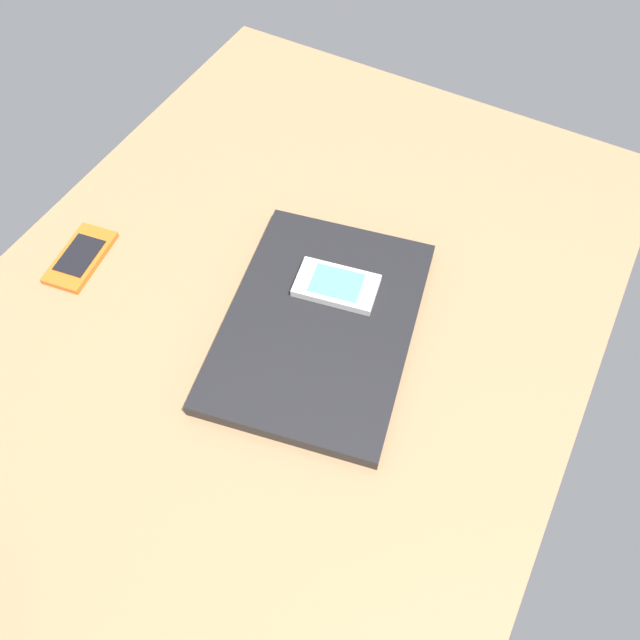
% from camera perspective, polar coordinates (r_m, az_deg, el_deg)
% --- Properties ---
extents(desk_surface, '(1.20, 0.80, 0.03)m').
position_cam_1_polar(desk_surface, '(0.82, -5.64, -2.70)').
color(desk_surface, '#9E7751').
rests_on(desk_surface, ground).
extents(laptop_closed, '(0.37, 0.30, 0.02)m').
position_cam_1_polar(laptop_closed, '(0.81, 0.00, -0.38)').
color(laptop_closed, black).
rests_on(laptop_closed, desk_surface).
extents(cell_phone_on_laptop, '(0.08, 0.12, 0.01)m').
position_cam_1_polar(cell_phone_on_laptop, '(0.83, 1.52, 3.20)').
color(cell_phone_on_laptop, silver).
rests_on(cell_phone_on_laptop, laptop_closed).
extents(cell_phone_on_desk, '(0.12, 0.07, 0.01)m').
position_cam_1_polar(cell_phone_on_desk, '(0.95, -21.01, 5.56)').
color(cell_phone_on_desk, orange).
rests_on(cell_phone_on_desk, desk_surface).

